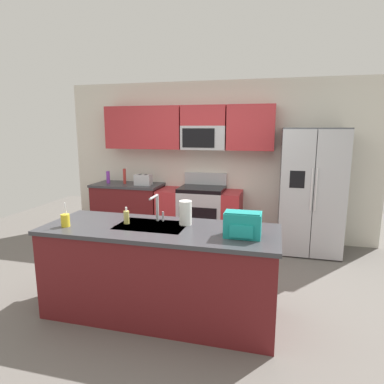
# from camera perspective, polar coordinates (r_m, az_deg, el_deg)

# --- Properties ---
(ground_plane) EXTENTS (9.00, 9.00, 0.00)m
(ground_plane) POSITION_cam_1_polar(r_m,az_deg,el_deg) (3.98, -1.94, -16.68)
(ground_plane) COLOR #66605B
(ground_plane) RESTS_ON ground
(kitchen_wall_unit) EXTENTS (5.20, 0.43, 2.60)m
(kitchen_wall_unit) POSITION_cam_1_polar(r_m,az_deg,el_deg) (5.59, 2.59, 7.12)
(kitchen_wall_unit) COLOR silver
(kitchen_wall_unit) RESTS_ON ground
(back_counter) EXTENTS (1.18, 0.63, 0.90)m
(back_counter) POSITION_cam_1_polar(r_m,az_deg,el_deg) (5.91, -10.85, -2.90)
(back_counter) COLOR maroon
(back_counter) RESTS_ON ground
(range_oven) EXTENTS (1.36, 0.61, 1.10)m
(range_oven) POSITION_cam_1_polar(r_m,az_deg,el_deg) (5.50, 1.32, -3.82)
(range_oven) COLOR #B7BABF
(range_oven) RESTS_ON ground
(refrigerator) EXTENTS (0.90, 0.76, 1.85)m
(refrigerator) POSITION_cam_1_polar(r_m,az_deg,el_deg) (5.22, 19.74, 0.14)
(refrigerator) COLOR #4C4F54
(refrigerator) RESTS_ON ground
(island_counter) EXTENTS (2.28, 0.84, 0.90)m
(island_counter) POSITION_cam_1_polar(r_m,az_deg,el_deg) (3.39, -5.48, -13.32)
(island_counter) COLOR maroon
(island_counter) RESTS_ON ground
(toaster) EXTENTS (0.28, 0.16, 0.18)m
(toaster) POSITION_cam_1_polar(r_m,az_deg,el_deg) (5.63, -8.38, 2.10)
(toaster) COLOR #B7BABF
(toaster) RESTS_ON back_counter
(pepper_mill) EXTENTS (0.05, 0.05, 0.26)m
(pepper_mill) POSITION_cam_1_polar(r_m,az_deg,el_deg) (5.82, -11.52, 2.67)
(pepper_mill) COLOR #B2332D
(pepper_mill) RESTS_ON back_counter
(bottle_purple) EXTENTS (0.06, 0.06, 0.21)m
(bottle_purple) POSITION_cam_1_polar(r_m,az_deg,el_deg) (5.94, -14.22, 2.48)
(bottle_purple) COLOR purple
(bottle_purple) RESTS_ON back_counter
(sink_faucet) EXTENTS (0.09, 0.21, 0.28)m
(sink_faucet) POSITION_cam_1_polar(r_m,az_deg,el_deg) (3.39, -6.06, -2.34)
(sink_faucet) COLOR #B7BABF
(sink_faucet) RESTS_ON island_counter
(drink_cup_yellow) EXTENTS (0.08, 0.08, 0.24)m
(drink_cup_yellow) POSITION_cam_1_polar(r_m,az_deg,el_deg) (3.46, -20.93, -4.56)
(drink_cup_yellow) COLOR yellow
(drink_cup_yellow) RESTS_ON island_counter
(soap_dispenser) EXTENTS (0.06, 0.06, 0.17)m
(soap_dispenser) POSITION_cam_1_polar(r_m,az_deg,el_deg) (3.39, -11.20, -4.24)
(soap_dispenser) COLOR #D8CC66
(soap_dispenser) RESTS_ON island_counter
(paper_towel_roll) EXTENTS (0.12, 0.12, 0.24)m
(paper_towel_roll) POSITION_cam_1_polar(r_m,az_deg,el_deg) (3.28, -1.13, -3.59)
(paper_towel_roll) COLOR white
(paper_towel_roll) RESTS_ON island_counter
(backpack) EXTENTS (0.32, 0.22, 0.23)m
(backpack) POSITION_cam_1_polar(r_m,az_deg,el_deg) (2.95, 8.70, -5.46)
(backpack) COLOR teal
(backpack) RESTS_ON island_counter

